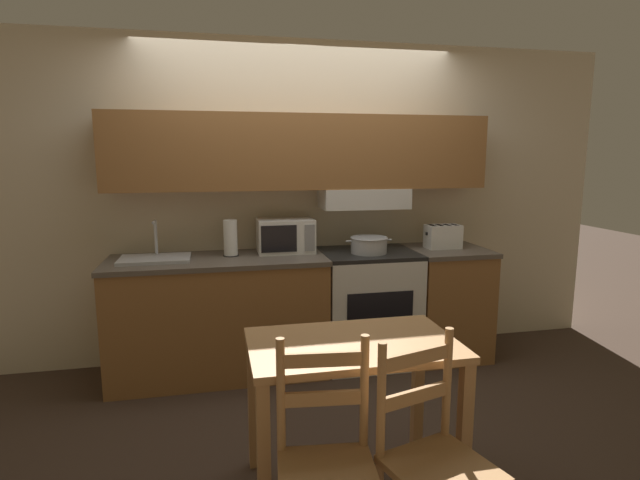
% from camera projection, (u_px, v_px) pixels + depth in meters
% --- Properties ---
extents(ground_plane, '(16.00, 16.00, 0.00)m').
position_uv_depth(ground_plane, '(301.00, 350.00, 4.28)').
color(ground_plane, '#3D2D23').
extents(wall_back, '(5.33, 0.38, 2.55)m').
position_uv_depth(wall_back, '(302.00, 181.00, 3.98)').
color(wall_back, beige).
rests_on(wall_back, ground_plane).
extents(lower_counter_main, '(1.60, 0.64, 0.90)m').
position_uv_depth(lower_counter_main, '(219.00, 316.00, 3.77)').
color(lower_counter_main, '#936033').
rests_on(lower_counter_main, ground_plane).
extents(lower_counter_right_stub, '(0.61, 0.64, 0.90)m').
position_uv_depth(lower_counter_right_stub, '(445.00, 301.00, 4.15)').
color(lower_counter_right_stub, '#936033').
rests_on(lower_counter_right_stub, ground_plane).
extents(stove_range, '(0.73, 0.63, 0.90)m').
position_uv_depth(stove_range, '(368.00, 306.00, 4.01)').
color(stove_range, white).
rests_on(stove_range, ground_plane).
extents(cooking_pot, '(0.37, 0.29, 0.13)m').
position_uv_depth(cooking_pot, '(369.00, 244.00, 3.86)').
color(cooking_pot, '#B7BABF').
rests_on(cooking_pot, stove_range).
extents(microwave, '(0.43, 0.30, 0.26)m').
position_uv_depth(microwave, '(285.00, 236.00, 3.90)').
color(microwave, white).
rests_on(microwave, lower_counter_main).
extents(toaster, '(0.29, 0.16, 0.19)m').
position_uv_depth(toaster, '(443.00, 236.00, 4.06)').
color(toaster, white).
rests_on(toaster, lower_counter_right_stub).
extents(sink_basin, '(0.50, 0.33, 0.28)m').
position_uv_depth(sink_basin, '(155.00, 258.00, 3.60)').
color(sink_basin, '#B7BABF').
rests_on(sink_basin, lower_counter_main).
extents(paper_towel_roll, '(0.12, 0.12, 0.27)m').
position_uv_depth(paper_towel_roll, '(230.00, 238.00, 3.74)').
color(paper_towel_roll, black).
rests_on(paper_towel_roll, lower_counter_main).
extents(dining_table, '(1.00, 0.61, 0.77)m').
position_uv_depth(dining_table, '(352.00, 367.00, 2.42)').
color(dining_table, '#B27F4C').
rests_on(dining_table, ground_plane).
extents(chair_left_of_table, '(0.42, 0.42, 0.93)m').
position_uv_depth(chair_left_of_table, '(327.00, 467.00, 1.95)').
color(chair_left_of_table, '#B27F4C').
rests_on(chair_left_of_table, ground_plane).
extents(chair_right_of_table, '(0.47, 0.47, 0.93)m').
position_uv_depth(chair_right_of_table, '(435.00, 462.00, 1.98)').
color(chair_right_of_table, '#B27F4C').
rests_on(chair_right_of_table, ground_plane).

